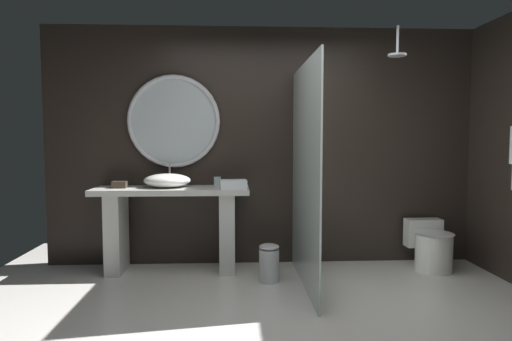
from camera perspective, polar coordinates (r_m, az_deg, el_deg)
name	(u,v)px	position (r m, az deg, el deg)	size (l,w,h in m)	color
ground_plane	(285,336)	(3.30, 3.79, -20.76)	(5.76, 5.76, 0.00)	silver
back_wall_panel	(266,147)	(4.88, 1.27, 3.13)	(4.80, 0.10, 2.60)	black
vanity_counter	(172,220)	(4.67, -10.88, -6.33)	(1.60, 0.50, 0.88)	silver
vessel_sink	(167,180)	(4.64, -11.50, -1.28)	(0.48, 0.40, 0.24)	white
tumbler_cup	(217,182)	(4.63, -5.06, -1.47)	(0.07, 0.07, 0.11)	silver
tissue_box	(120,185)	(4.72, -17.34, -1.77)	(0.14, 0.11, 0.07)	#3D3323
round_wall_mirror	(174,121)	(4.83, -10.67, 6.33)	(1.00, 0.05, 1.00)	silver
shower_glass_panel	(305,175)	(4.12, 6.38, -0.64)	(0.02, 1.54, 2.09)	silver
rain_shower_head	(397,52)	(4.69, 17.93, 14.48)	(0.18, 0.18, 0.30)	silver
toilet	(431,247)	(5.07, 21.85, -9.19)	(0.39, 0.56, 0.50)	white
waste_bin	(269,263)	(4.33, 1.71, -11.91)	(0.20, 0.20, 0.38)	silver
folded_hand_towel	(233,184)	(4.42, -2.97, -1.83)	(0.27, 0.19, 0.09)	white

